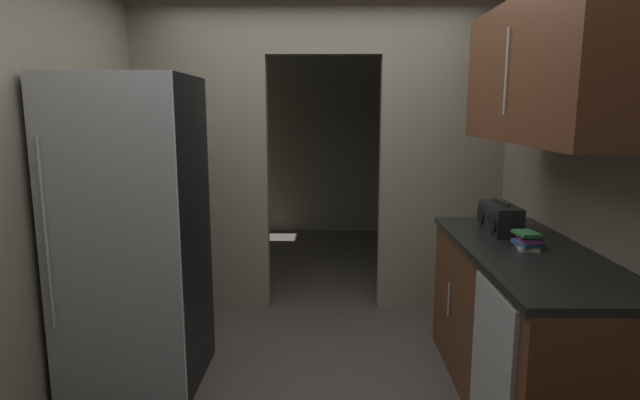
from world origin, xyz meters
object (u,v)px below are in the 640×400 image
object	(u,v)px
dishwasher	(491,376)
boombox	(500,218)
refrigerator	(134,234)
book_stack	(528,241)

from	to	relation	value
dishwasher	boombox	distance (m)	1.10
refrigerator	book_stack	size ratio (longest dim) A/B	11.07
refrigerator	boombox	bearing A→B (deg)	3.75
dishwasher	book_stack	world-z (taller)	book_stack
refrigerator	book_stack	distance (m)	2.30
boombox	refrigerator	bearing A→B (deg)	-176.25
refrigerator	book_stack	bearing A→B (deg)	-6.37
dishwasher	boombox	xyz separation A→B (m)	(0.30, 0.89, 0.58)
book_stack	refrigerator	bearing A→B (deg)	173.63
dishwasher	refrigerator	bearing A→B (deg)	159.34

